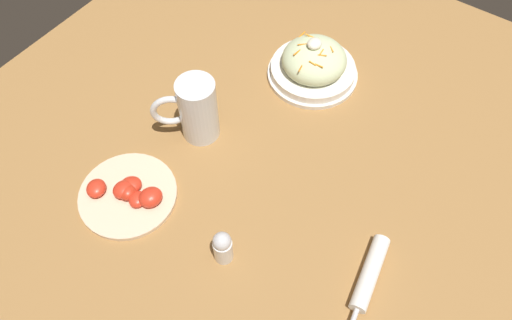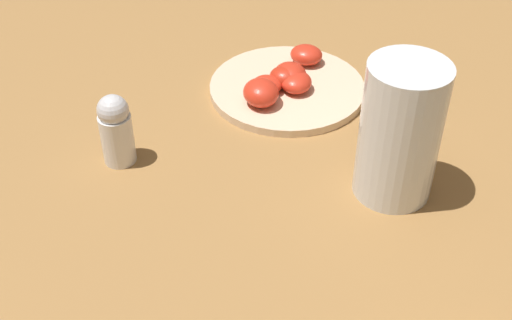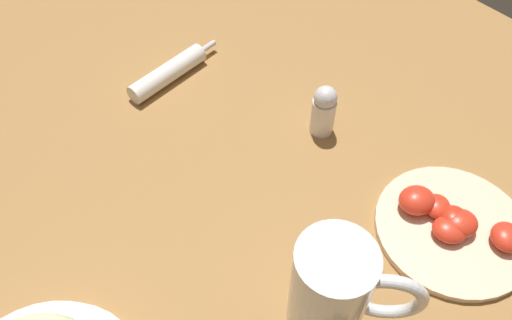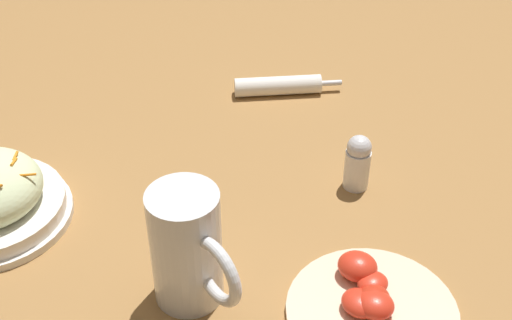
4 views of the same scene
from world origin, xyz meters
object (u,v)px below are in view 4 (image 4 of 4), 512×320
object	(u,v)px
napkin_roll	(279,86)
tomato_plate	(372,306)
beer_mug	(188,254)
salt_shaker	(358,162)

from	to	relation	value
napkin_roll	tomato_plate	xyz separation A→B (m)	(-0.13, 0.47, -0.00)
beer_mug	tomato_plate	world-z (taller)	beer_mug
tomato_plate	salt_shaker	world-z (taller)	salt_shaker
napkin_roll	salt_shaker	size ratio (longest dim) A/B	2.18
napkin_roll	beer_mug	bearing A→B (deg)	79.68
beer_mug	salt_shaker	world-z (taller)	beer_mug
beer_mug	tomato_plate	distance (m)	0.22
beer_mug	napkin_roll	distance (m)	0.47
tomato_plate	salt_shaker	distance (m)	0.24
beer_mug	napkin_roll	world-z (taller)	beer_mug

